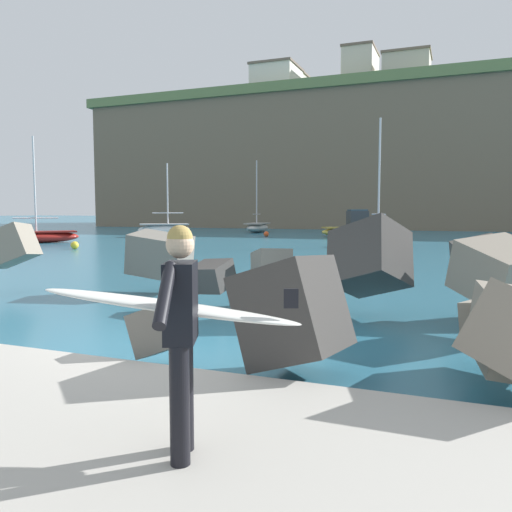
% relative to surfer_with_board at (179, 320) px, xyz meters
% --- Properties ---
extents(ground_plane, '(400.00, 400.00, 0.00)m').
position_rel_surfer_with_board_xyz_m(ground_plane, '(-2.08, 3.71, -1.28)').
color(ground_plane, '#2D6B84').
extents(breakwater_jetty, '(32.13, 6.85, 2.09)m').
position_rel_surfer_with_board_xyz_m(breakwater_jetty, '(-4.88, 5.72, -0.30)').
color(breakwater_jetty, slate).
rests_on(breakwater_jetty, ground).
extents(surfer_with_board, '(2.08, 1.45, 1.78)m').
position_rel_surfer_with_board_xyz_m(surfer_with_board, '(0.00, 0.00, 0.00)').
color(surfer_with_board, black).
rests_on(surfer_with_board, walkway_path).
extents(boat_near_centre, '(5.53, 4.34, 2.28)m').
position_rel_surfer_with_board_xyz_m(boat_near_centre, '(-5.95, 39.26, -0.59)').
color(boat_near_centre, '#EAC64C').
rests_on(boat_near_centre, ground).
extents(boat_near_right, '(4.63, 4.17, 6.06)m').
position_rel_surfer_with_board_xyz_m(boat_near_right, '(-20.64, 33.46, -0.68)').
color(boat_near_right, white).
rests_on(boat_near_right, ground).
extents(boat_mid_centre, '(3.80, 4.85, 7.61)m').
position_rel_surfer_with_board_xyz_m(boat_mid_centre, '(-2.23, 27.57, -0.68)').
color(boat_mid_centre, navy).
rests_on(boat_mid_centre, ground).
extents(boat_far_left, '(2.67, 5.62, 7.16)m').
position_rel_surfer_with_board_xyz_m(boat_far_left, '(-16.72, 44.86, -0.74)').
color(boat_far_left, beige).
rests_on(boat_far_left, ground).
extents(boat_far_centre, '(4.41, 4.58, 7.05)m').
position_rel_surfer_with_board_xyz_m(boat_far_centre, '(-23.93, 23.35, -0.80)').
color(boat_far_centre, maroon).
rests_on(boat_far_centre, ground).
extents(mooring_buoy_inner, '(0.44, 0.44, 0.44)m').
position_rel_surfer_with_board_xyz_m(mooring_buoy_inner, '(-12.83, 36.84, -1.06)').
color(mooring_buoy_inner, '#E54C1E').
rests_on(mooring_buoy_inner, ground).
extents(mooring_buoy_middle, '(0.44, 0.44, 0.44)m').
position_rel_surfer_with_board_xyz_m(mooring_buoy_middle, '(-17.91, 19.54, -1.06)').
color(mooring_buoy_middle, yellow).
rests_on(mooring_buoy_middle, ground).
extents(headland_bluff, '(77.22, 35.63, 17.55)m').
position_rel_surfer_with_board_xyz_m(headland_bluff, '(-7.50, 73.09, 7.52)').
color(headland_bluff, '#756651').
rests_on(headland_bluff, ground).
extents(station_building_west, '(4.28, 7.00, 6.64)m').
position_rel_surfer_with_board_xyz_m(station_building_west, '(-10.93, 69.17, 19.60)').
color(station_building_west, beige).
rests_on(station_building_west, headland_bluff).
extents(station_building_central, '(5.89, 6.44, 3.99)m').
position_rel_surfer_with_board_xyz_m(station_building_central, '(-21.10, 63.27, 18.28)').
color(station_building_central, silver).
rests_on(station_building_central, headland_bluff).
extents(station_building_east, '(7.88, 7.01, 6.59)m').
position_rel_surfer_with_board_xyz_m(station_building_east, '(-24.96, 78.51, 19.58)').
color(station_building_east, '#B2ADA3').
rests_on(station_building_east, headland_bluff).
extents(station_building_annex, '(5.96, 5.90, 4.67)m').
position_rel_surfer_with_board_xyz_m(station_building_annex, '(-4.54, 66.71, 18.62)').
color(station_building_annex, '#B2ADA3').
rests_on(station_building_annex, headland_bluff).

